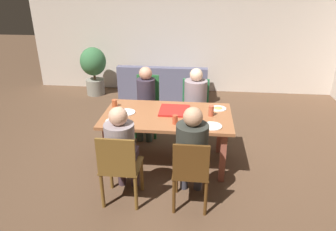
{
  "coord_description": "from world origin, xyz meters",
  "views": [
    {
      "loc": [
        0.41,
        -3.8,
        2.45
      ],
      "look_at": [
        0.0,
        0.1,
        0.69
      ],
      "focal_mm": 33.13,
      "sensor_mm": 36.0,
      "label": 1
    }
  ],
  "objects": [
    {
      "name": "plate_0",
      "position": [
        -0.57,
        0.0,
        0.76
      ],
      "size": [
        0.25,
        0.25,
        0.01
      ],
      "color": "white",
      "rests_on": "dining_table"
    },
    {
      "name": "chair_0",
      "position": [
        0.36,
        -0.95,
        0.51
      ],
      "size": [
        0.4,
        0.42,
        0.89
      ],
      "color": "#563514",
      "rests_on": "ground"
    },
    {
      "name": "couch",
      "position": [
        -0.35,
        2.52,
        0.29
      ],
      "size": [
        1.84,
        0.79,
        0.78
      ],
      "color": "slate",
      "rests_on": "ground"
    },
    {
      "name": "drinking_glass_1",
      "position": [
        0.13,
        -0.28,
        0.81
      ],
      "size": [
        0.07,
        0.07,
        0.12
      ],
      "primitive_type": "cylinder",
      "color": "#BE472A",
      "rests_on": "dining_table"
    },
    {
      "name": "chair_2",
      "position": [
        -0.44,
        -0.94,
        0.51
      ],
      "size": [
        0.44,
        0.42,
        0.91
      ],
      "color": "brown",
      "rests_on": "ground"
    },
    {
      "name": "dining_table",
      "position": [
        0.0,
        0.0,
        0.66
      ],
      "size": [
        1.73,
        0.98,
        0.75
      ],
      "color": "#9C5E38",
      "rests_on": "ground"
    },
    {
      "name": "pizza_box_0",
      "position": [
        0.09,
        0.12,
        0.76
      ],
      "size": [
        0.41,
        0.41,
        0.03
      ],
      "color": "red",
      "rests_on": "dining_table"
    },
    {
      "name": "plate_1",
      "position": [
        0.69,
        0.27,
        0.76
      ],
      "size": [
        0.22,
        0.22,
        0.03
      ],
      "color": "white",
      "rests_on": "dining_table"
    },
    {
      "name": "chair_1",
      "position": [
        0.36,
        0.92,
        0.53
      ],
      "size": [
        0.45,
        0.4,
        0.95
      ],
      "color": "#287041",
      "rests_on": "ground"
    },
    {
      "name": "chair_3",
      "position": [
        -0.44,
        0.95,
        0.51
      ],
      "size": [
        0.39,
        0.43,
        0.98
      ],
      "color": "#2A6D36",
      "rests_on": "ground"
    },
    {
      "name": "potted_plant",
      "position": [
        -1.92,
        2.66,
        0.63
      ],
      "size": [
        0.56,
        0.56,
        1.07
      ],
      "color": "gray",
      "rests_on": "ground"
    },
    {
      "name": "drinking_glass_3",
      "position": [
        -0.78,
        0.2,
        0.8
      ],
      "size": [
        0.08,
        0.08,
        0.1
      ],
      "primitive_type": "cylinder",
      "color": "#B4522C",
      "rests_on": "dining_table"
    },
    {
      "name": "person_0",
      "position": [
        0.36,
        -0.82,
        0.72
      ],
      "size": [
        0.35,
        0.51,
        1.22
      ],
      "color": "#3B3A43",
      "rests_on": "ground"
    },
    {
      "name": "person_2",
      "position": [
        -0.44,
        -0.81,
        0.71
      ],
      "size": [
        0.34,
        0.49,
        1.19
      ],
      "color": "#422E35",
      "rests_on": "ground"
    },
    {
      "name": "back_wall",
      "position": [
        0.0,
        3.22,
        1.33
      ],
      "size": [
        6.87,
        0.12,
        2.66
      ],
      "primitive_type": "cube",
      "color": "beige",
      "rests_on": "ground"
    },
    {
      "name": "drinking_glass_0",
      "position": [
        0.36,
        -0.35,
        0.81
      ],
      "size": [
        0.08,
        0.08,
        0.11
      ],
      "primitive_type": "cylinder",
      "color": "silver",
      "rests_on": "dining_table"
    },
    {
      "name": "plate_3",
      "position": [
        -0.65,
        -0.29,
        0.76
      ],
      "size": [
        0.23,
        0.23,
        0.03
      ],
      "color": "white",
      "rests_on": "dining_table"
    },
    {
      "name": "person_3",
      "position": [
        -0.44,
        0.8,
        0.69
      ],
      "size": [
        0.3,
        0.47,
        1.17
      ],
      "color": "#2F4038",
      "rests_on": "ground"
    },
    {
      "name": "person_1",
      "position": [
        0.36,
        0.78,
        0.7
      ],
      "size": [
        0.36,
        0.52,
        1.17
      ],
      "color": "#38434C",
      "rests_on": "ground"
    },
    {
      "name": "plate_2",
      "position": [
        0.6,
        -0.31,
        0.76
      ],
      "size": [
        0.25,
        0.25,
        0.01
      ],
      "color": "white",
      "rests_on": "dining_table"
    },
    {
      "name": "ground_plane",
      "position": [
        0.0,
        0.0,
        0.0
      ],
      "size": [
        20.0,
        20.0,
        0.0
      ],
      "primitive_type": "plane",
      "color": "brown"
    },
    {
      "name": "drinking_glass_2",
      "position": [
        0.59,
        0.02,
        0.82
      ],
      "size": [
        0.07,
        0.07,
        0.14
      ],
      "primitive_type": "cylinder",
      "color": "#B85035",
      "rests_on": "dining_table"
    }
  ]
}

